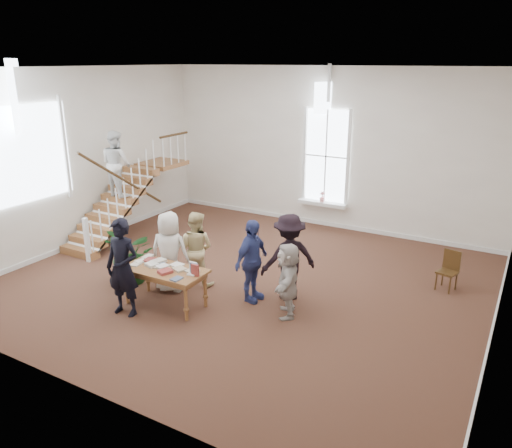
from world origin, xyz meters
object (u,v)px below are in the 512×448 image
Objects in this scene: library_table at (164,272)px; woman_cluster_a at (252,261)px; person_yellow at (196,249)px; floor_plant at (132,255)px; elderly_woman at (170,252)px; police_officer at (123,268)px; woman_cluster_b at (289,257)px; side_chair at (449,268)px; woman_cluster_c at (288,280)px.

library_table is 1.73m from woman_cluster_a.
person_yellow is 1.40m from floor_plant.
elderly_woman is at bearing 118.69° from library_table.
woman_cluster_b is (2.42, 2.13, -0.05)m from police_officer.
woman_cluster_b is (2.32, 0.88, 0.04)m from elderly_woman.
woman_cluster_a is at bearing -127.76° from side_chair.
police_officer is 2.22× the size of side_chair.
person_yellow is at bearing 91.08° from library_table.
person_yellow is 1.91× the size of side_chair.
police_officer reaches higher than woman_cluster_b.
side_chair is (4.78, 2.44, -0.35)m from person_yellow.
woman_cluster_b reaches higher than person_yellow.
woman_cluster_c is at bearing 5.71° from floor_plant.
floor_plant is (-1.27, 0.47, -0.06)m from library_table.
floor_plant is 6.75m from side_chair.
woman_cluster_a is (1.39, 1.02, 0.16)m from library_table.
police_officer is 1.80m from person_yellow.
floor_plant is (-0.84, 1.12, -0.32)m from police_officer.
police_officer is 1.50× the size of floor_plant.
woman_cluster_a is at bearing 11.81° from floor_plant.
woman_cluster_b is at bearing 17.16° from floor_plant.
police_officer is 1.44m from floor_plant.
woman_cluster_c is (2.32, -0.27, -0.09)m from person_yellow.
library_table is 1.35m from floor_plant.
floor_plant reaches higher than side_chair.
elderly_woman is 2.00× the size of side_chair.
police_officer is 1.06× the size of woman_cluster_b.
woman_cluster_c is 1.70× the size of side_chair.
library_table is 0.88× the size of police_officer.
woman_cluster_b is at bearing -127.78° from side_chair.
woman_cluster_a is 1.99× the size of side_chair.
elderly_woman is 0.97m from floor_plant.
woman_cluster_b reaches higher than floor_plant.
woman_cluster_a is 0.95× the size of woman_cluster_b.
person_yellow is 1.29× the size of floor_plant.
police_officer reaches higher than woman_cluster_c.
person_yellow is 1.42m from woman_cluster_a.
police_officer is 1.30× the size of woman_cluster_c.
elderly_woman is 1.18× the size of woman_cluster_c.
woman_cluster_a is at bearing -12.02° from woman_cluster_b.
woman_cluster_a is (1.72, 0.43, -0.01)m from elderly_woman.
woman_cluster_b is (2.02, 0.38, 0.08)m from person_yellow.
police_officer is 1.26m from elderly_woman.
police_officer is 1.12× the size of woman_cluster_a.
police_officer reaches higher than side_chair.
woman_cluster_c reaches higher than floor_plant.
woman_cluster_b is 3.42m from floor_plant.
woman_cluster_a is (1.42, -0.07, 0.03)m from person_yellow.
police_officer reaches higher than woman_cluster_a.
side_chair is (2.46, 2.71, -0.26)m from woman_cluster_c.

